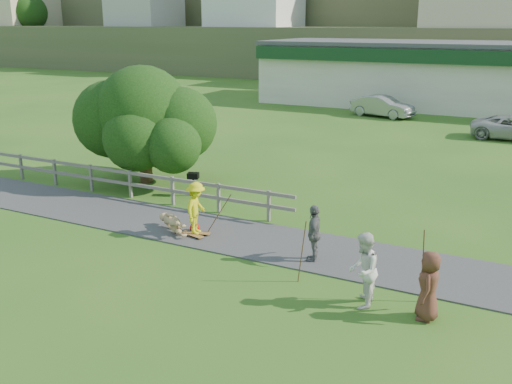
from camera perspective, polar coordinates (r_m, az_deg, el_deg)
ground at (r=18.04m, az=-9.13°, el=-5.03°), size 260.00×260.00×0.00m
path at (r=19.18m, az=-6.50°, el=-3.54°), size 34.00×3.00×0.04m
fence at (r=23.04m, az=-13.67°, el=1.38°), size 15.05×0.10×1.10m
strip_mall at (r=48.89m, az=20.38°, el=10.91°), size 32.50×10.75×5.10m
skater_rider at (r=18.19m, az=-6.00°, el=-1.90°), size 0.82×1.19×1.68m
skater_fallen at (r=18.76m, az=-8.29°, el=-3.12°), size 1.27×1.66×0.63m
spectator_a at (r=13.92m, az=10.67°, el=-7.70°), size 0.84×1.00×1.86m
spectator_b at (r=16.28m, az=5.83°, el=-4.15°), size 0.62×1.06×1.69m
spectator_c at (r=13.74m, az=16.89°, el=-8.97°), size 0.61×0.86×1.66m
car_silver at (r=42.55m, az=12.50°, el=8.36°), size 4.85×2.66×1.52m
tree at (r=24.50m, az=-11.13°, el=5.68°), size 6.29×6.29×4.14m
bbq at (r=22.54m, az=-6.28°, el=0.76°), size 0.52×0.46×0.94m
longboard_rider at (r=18.46m, az=-5.93°, el=-4.24°), size 0.88×0.44×0.10m
longboard_fallen at (r=18.35m, az=-6.39°, el=-4.39°), size 0.89×0.40×0.10m
helmet at (r=18.76m, az=-6.15°, el=-3.54°), size 0.32×0.32×0.32m
pole_rider at (r=18.20m, az=-3.73°, el=-1.80°), size 0.03×0.03×1.71m
pole_spec_left at (r=14.93m, az=4.62°, el=-5.98°), size 0.03×0.03×1.74m
pole_spec_right at (r=14.45m, az=16.34°, el=-7.15°), size 0.03×0.03×1.88m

